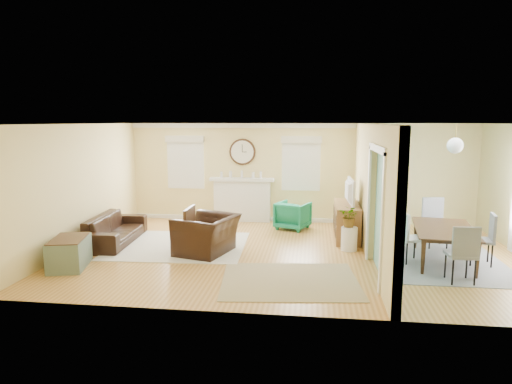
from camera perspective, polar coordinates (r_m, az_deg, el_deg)
floor at (r=9.36m, az=4.68°, el=-7.66°), size 9.00×9.00×0.00m
wall_back at (r=12.05m, az=5.40°, el=2.36°), size 9.00×0.02×2.60m
wall_front at (r=6.13m, az=3.55°, el=-3.93°), size 9.00×0.02×2.60m
wall_left at (r=10.29m, az=-21.12°, el=0.69°), size 0.02×6.00×2.60m
ceiling at (r=8.97m, az=4.89°, el=8.47°), size 9.00×6.00×0.02m
partition at (r=9.41m, az=14.10°, el=0.66°), size 0.17×6.00×2.60m
fireplace at (r=12.17m, az=-1.74°, el=-0.89°), size 1.70×0.30×1.17m
wall_clock at (r=12.10m, az=-1.71°, el=5.04°), size 0.70×0.07×0.70m
window_left at (r=12.44m, az=-8.80°, el=4.15°), size 1.05×0.13×1.42m
window_right at (r=11.96m, az=5.66°, el=4.03°), size 1.05×0.13×1.42m
pendant at (r=9.35m, az=23.63°, el=5.34°), size 0.30×0.30×0.55m
rug_cream at (r=10.01m, az=-9.60°, el=-6.60°), size 2.92×2.57×0.02m
rug_jute at (r=7.81m, az=4.24°, el=-11.00°), size 2.45×2.09×0.01m
rug_grey at (r=9.47m, az=22.46°, el=-8.08°), size 2.16×2.71×0.01m
sofa at (r=10.53m, az=-17.24°, el=-4.43°), size 0.96×2.16×0.62m
eames_chair at (r=9.30m, az=-6.17°, el=-5.34°), size 1.32×1.42×0.77m
green_chair at (r=11.36m, az=4.63°, el=-2.93°), size 0.96×0.97×0.68m
trunk at (r=9.07m, az=-22.30°, el=-7.04°), size 0.80×1.07×0.55m
credenza at (r=10.62m, az=11.23°, el=-3.58°), size 0.53×1.57×0.80m
tv at (r=10.49m, az=11.24°, el=0.10°), size 0.18×1.01×0.58m
garden_stool at (r=9.68m, az=11.57°, el=-5.75°), size 0.33×0.33×0.49m
potted_plant at (r=9.57m, az=11.66°, el=-3.01°), size 0.53×0.52×0.45m
dining_table at (r=9.39m, az=22.58°, el=-6.16°), size 1.30×2.02×0.67m
dining_chair_n at (r=10.38m, az=21.57°, el=-3.13°), size 0.52×0.52×1.04m
dining_chair_s at (r=8.29m, az=24.28°, el=-6.44°), size 0.46×0.46×0.98m
dining_chair_w at (r=9.12m, az=18.88°, el=-4.87°), size 0.53×0.53×0.96m
dining_chair_e at (r=9.45m, az=26.32°, el=-4.80°), size 0.50×0.50×0.97m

